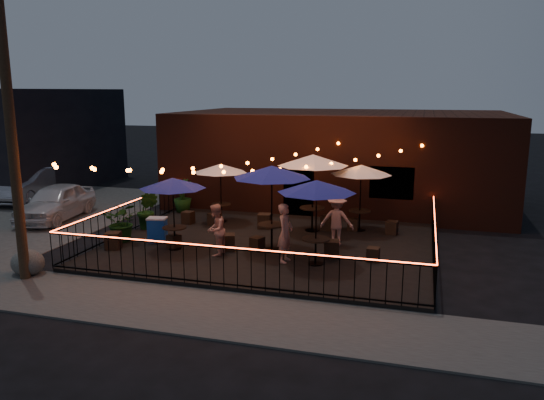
{
  "coord_description": "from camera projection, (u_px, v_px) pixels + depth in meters",
  "views": [
    {
      "loc": [
        4.59,
        -13.6,
        4.91
      ],
      "look_at": [
        -0.06,
        2.52,
        1.45
      ],
      "focal_mm": 35.0,
      "sensor_mm": 36.0,
      "label": 1
    }
  ],
  "objects": [
    {
      "name": "boulder",
      "position": [
        28.0,
        263.0,
        14.31
      ],
      "size": [
        1.02,
        0.9,
        0.71
      ],
      "primitive_type": "ellipsoid",
      "rotation": [
        0.0,
        0.0,
        -0.15
      ],
      "color": "#41413C",
      "rests_on": "ground"
    },
    {
      "name": "bistro_chair_11",
      "position": [
        392.0,
        228.0,
        17.93
      ],
      "size": [
        0.43,
        0.43,
        0.44
      ],
      "primitive_type": "cube",
      "rotation": [
        0.0,
        0.0,
        2.99
      ],
      "color": "black",
      "rests_on": "patio"
    },
    {
      "name": "potted_shrub_c",
      "position": [
        183.0,
        196.0,
        21.15
      ],
      "size": [
        0.78,
        0.78,
        1.3
      ],
      "primitive_type": "imported",
      "rotation": [
        0.0,
        0.0,
        0.07
      ],
      "color": "#0D370E",
      "rests_on": "patio"
    },
    {
      "name": "bistro_chair_7",
      "position": [
        328.0,
        223.0,
        18.45
      ],
      "size": [
        0.47,
        0.47,
        0.5
      ],
      "primitive_type": "cube",
      "rotation": [
        0.0,
        0.0,
        3.03
      ],
      "color": "black",
      "rests_on": "patio"
    },
    {
      "name": "cafe_table_0",
      "position": [
        173.0,
        184.0,
        15.87
      ],
      "size": [
        2.59,
        2.59,
        2.21
      ],
      "rotation": [
        0.0,
        0.0,
        0.36
      ],
      "color": "black",
      "rests_on": "patio"
    },
    {
      "name": "bistro_chair_10",
      "position": [
        353.0,
        224.0,
        18.42
      ],
      "size": [
        0.38,
        0.38,
        0.42
      ],
      "primitive_type": "cube",
      "rotation": [
        0.0,
        0.0,
        0.07
      ],
      "color": "black",
      "rests_on": "patio"
    },
    {
      "name": "patron_a",
      "position": [
        285.0,
        233.0,
        14.91
      ],
      "size": [
        0.46,
        0.65,
        1.68
      ],
      "primitive_type": "imported",
      "rotation": [
        0.0,
        0.0,
        1.47
      ],
      "color": "tan",
      "rests_on": "patio"
    },
    {
      "name": "bistro_chair_5",
      "position": [
        257.0,
        244.0,
        16.09
      ],
      "size": [
        0.46,
        0.46,
        0.41
      ],
      "primitive_type": "cube",
      "rotation": [
        0.0,
        0.0,
        2.75
      ],
      "color": "black",
      "rests_on": "patio"
    },
    {
      "name": "cafe_table_5",
      "position": [
        361.0,
        171.0,
        18.01
      ],
      "size": [
        2.13,
        2.13,
        2.3
      ],
      "rotation": [
        0.0,
        0.0,
        -0.02
      ],
      "color": "black",
      "rests_on": "patio"
    },
    {
      "name": "parking_lot",
      "position": [
        7.0,
        211.0,
        22.06
      ],
      "size": [
        11.0,
        12.0,
        0.02
      ],
      "primitive_type": "cube",
      "color": "#413E3C",
      "rests_on": "ground"
    },
    {
      "name": "patio",
      "position": [
        269.0,
        245.0,
        16.9
      ],
      "size": [
        10.0,
        8.0,
        0.15
      ],
      "primitive_type": "cube",
      "color": "black",
      "rests_on": "ground"
    },
    {
      "name": "bistro_chair_3",
      "position": [
        214.0,
        219.0,
        19.06
      ],
      "size": [
        0.51,
        0.51,
        0.45
      ],
      "primitive_type": "cube",
      "rotation": [
        0.0,
        0.0,
        2.72
      ],
      "color": "black",
      "rests_on": "patio"
    },
    {
      "name": "bistro_chair_4",
      "position": [
        228.0,
        242.0,
        16.12
      ],
      "size": [
        0.53,
        0.53,
        0.49
      ],
      "primitive_type": "cube",
      "rotation": [
        0.0,
        0.0,
        0.35
      ],
      "color": "black",
      "rests_on": "patio"
    },
    {
      "name": "bistro_chair_6",
      "position": [
        264.0,
        221.0,
        18.69
      ],
      "size": [
        0.49,
        0.49,
        0.51
      ],
      "primitive_type": "cube",
      "rotation": [
        0.0,
        0.0,
        0.14
      ],
      "color": "black",
      "rests_on": "patio"
    },
    {
      "name": "cafe_table_2",
      "position": [
        272.0,
        173.0,
        15.71
      ],
      "size": [
        2.44,
        2.44,
        2.59
      ],
      "rotation": [
        0.0,
        0.0,
        0.04
      ],
      "color": "black",
      "rests_on": "patio"
    },
    {
      "name": "fence_front",
      "position": [
        224.0,
        267.0,
        13.02
      ],
      "size": [
        10.0,
        0.04,
        1.04
      ],
      "color": "black",
      "rests_on": "patio"
    },
    {
      "name": "fence_left",
      "position": [
        130.0,
        217.0,
        18.14
      ],
      "size": [
        0.04,
        8.0,
        1.04
      ],
      "rotation": [
        0.0,
        0.0,
        1.57
      ],
      "color": "black",
      "rests_on": "patio"
    },
    {
      "name": "cafe_table_4",
      "position": [
        317.0,
        188.0,
        14.41
      ],
      "size": [
        2.44,
        2.44,
        2.39
      ],
      "rotation": [
        0.0,
        0.0,
        0.14
      ],
      "color": "black",
      "rests_on": "patio"
    },
    {
      "name": "fence_right",
      "position": [
        434.0,
        240.0,
        15.43
      ],
      "size": [
        0.04,
        8.0,
        1.04
      ],
      "rotation": [
        0.0,
        0.0,
        1.57
      ],
      "color": "black",
      "rests_on": "patio"
    },
    {
      "name": "brick_building",
      "position": [
        341.0,
        157.0,
        23.76
      ],
      "size": [
        14.0,
        8.0,
        4.0
      ],
      "color": "#38180F",
      "rests_on": "ground"
    },
    {
      "name": "bistro_chair_2",
      "position": [
        188.0,
        217.0,
        19.36
      ],
      "size": [
        0.42,
        0.42,
        0.45
      ],
      "primitive_type": "cube",
      "rotation": [
        0.0,
        0.0,
        -0.14
      ],
      "color": "black",
      "rests_on": "patio"
    },
    {
      "name": "bistro_chair_8",
      "position": [
        332.0,
        249.0,
        15.38
      ],
      "size": [
        0.5,
        0.5,
        0.51
      ],
      "primitive_type": "cube",
      "rotation": [
        0.0,
        0.0,
        0.16
      ],
      "color": "black",
      "rests_on": "patio"
    },
    {
      "name": "ground",
      "position": [
        250.0,
        267.0,
        15.04
      ],
      "size": [
        110.0,
        110.0,
        0.0
      ],
      "primitive_type": "plane",
      "color": "black",
      "rests_on": "ground"
    },
    {
      "name": "potted_shrub_a",
      "position": [
        123.0,
        222.0,
        16.99
      ],
      "size": [
        1.41,
        1.31,
        1.28
      ],
      "primitive_type": "imported",
      "rotation": [
        0.0,
        0.0,
        0.32
      ],
      "color": "#16390B",
      "rests_on": "patio"
    },
    {
      "name": "patron_b",
      "position": [
        216.0,
        230.0,
        15.52
      ],
      "size": [
        0.62,
        0.77,
        1.54
      ],
      "primitive_type": "imported",
      "rotation": [
        0.0,
        0.0,
        -1.52
      ],
      "color": "beige",
      "rests_on": "patio"
    },
    {
      "name": "festoon_lights",
      "position": [
        235.0,
        170.0,
        16.4
      ],
      "size": [
        10.02,
        8.72,
        1.32
      ],
      "color": "#E2510A",
      "rests_on": "ground"
    },
    {
      "name": "car_silver",
      "position": [
        30.0,
        184.0,
        24.15
      ],
      "size": [
        2.31,
        4.68,
        1.47
      ],
      "primitive_type": "imported",
      "rotation": [
        0.0,
        0.0,
        0.17
      ],
      "color": "#A3A3AB",
      "rests_on": "ground"
    },
    {
      "name": "potted_shrub_b",
      "position": [
        148.0,
        210.0,
        18.5
      ],
      "size": [
        0.82,
        0.7,
        1.35
      ],
      "primitive_type": "imported",
      "rotation": [
        0.0,
        0.0,
        0.14
      ],
      "color": "#17360A",
      "rests_on": "patio"
    },
    {
      "name": "bistro_chair_0",
      "position": [
        113.0,
        240.0,
        16.27
      ],
      "size": [
        0.53,
        0.53,
        0.51
      ],
      "primitive_type": "cube",
      "rotation": [
        0.0,
        0.0,
        0.25
      ],
      "color": "black",
      "rests_on": "patio"
    },
    {
      "name": "car_white",
      "position": [
        56.0,
        202.0,
        20.49
      ],
      "size": [
        2.19,
        4.24,
        1.38
      ],
      "primitive_type": "imported",
      "rotation": [
        0.0,
        0.0,
        0.14
      ],
      "color": "silver",
      "rests_on": "ground"
    },
    {
      "name": "sidewalk",
      "position": [
        204.0,
        311.0,
        11.97
      ],
      "size": [
        18.0,
        2.5,
        0.05
      ],
      "primitive_type": "cube",
      "color": "#413E3C",
      "rests_on": "ground"
    },
    {
      "name": "bistro_chair_1",
      "position": [
        174.0,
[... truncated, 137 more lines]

